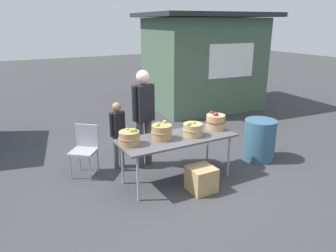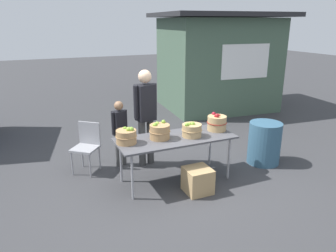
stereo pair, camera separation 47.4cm
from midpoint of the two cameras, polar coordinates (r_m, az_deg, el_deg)
ground_plane at (r=5.42m, az=-0.97°, el=-9.48°), size 40.00×40.00×0.00m
market_table at (r=5.13m, az=-1.02°, el=-2.48°), size 1.90×0.76×0.75m
apple_basket_green_0 at (r=4.84m, az=-9.64°, el=-2.06°), size 0.33×0.33×0.26m
apple_basket_green_1 at (r=5.01m, az=-3.85°, el=-1.03°), size 0.34×0.34×0.28m
apple_basket_green_2 at (r=5.15m, az=1.80°, el=-0.61°), size 0.33×0.33×0.25m
apple_basket_red_0 at (r=5.50m, az=6.00°, el=0.80°), size 0.34×0.34×0.31m
vendor_adult at (r=5.62m, az=-6.77°, el=2.62°), size 0.45×0.29×1.73m
child_customer at (r=5.69m, az=-11.29°, el=-0.71°), size 0.31×0.22×1.20m
food_kiosk at (r=9.82m, az=4.71°, el=11.46°), size 3.73×3.18×2.74m
folding_chair at (r=5.64m, az=-16.87°, el=-3.47°), size 0.56×0.56×0.86m
trash_barrel at (r=6.21m, az=13.82°, el=-2.43°), size 0.59×0.59×0.77m
produce_crate at (r=5.02m, az=3.21°, el=-9.41°), size 0.39×0.39×0.39m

